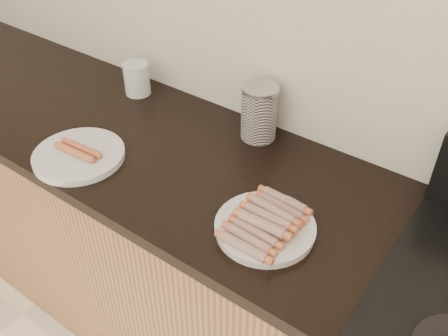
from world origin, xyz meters
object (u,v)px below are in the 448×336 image
Objects in this scene: main_plate at (265,229)px; canister at (259,112)px; mug at (137,79)px; side_plate at (79,155)px.

main_plate is 1.42× the size of canister.
canister reaches higher than mug.
main_plate is 0.61m from side_plate.
mug is (-0.13, 0.39, 0.05)m from side_plate.
mug is at bearing 108.32° from side_plate.
main_plate is 0.80m from mug.
canister is at bearing 48.08° from side_plate.
mug reaches higher than main_plate.
main_plate is 2.21× the size of mug.
main_plate is at bearing -54.66° from canister.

